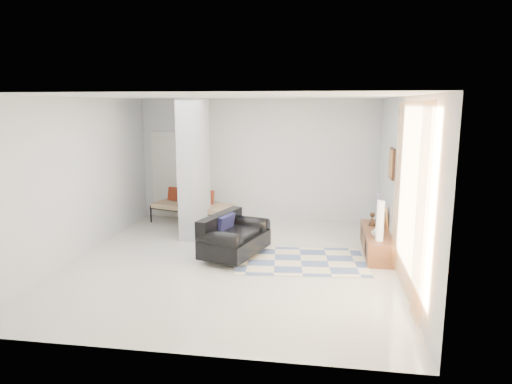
# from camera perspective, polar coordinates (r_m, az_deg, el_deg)

# --- Properties ---
(floor) EXTENTS (6.00, 6.00, 0.00)m
(floor) POSITION_cam_1_polar(r_m,az_deg,el_deg) (8.00, -3.06, -8.67)
(floor) COLOR silver
(floor) RESTS_ON ground
(ceiling) EXTENTS (6.00, 6.00, 0.00)m
(ceiling) POSITION_cam_1_polar(r_m,az_deg,el_deg) (7.53, -3.28, 11.83)
(ceiling) COLOR white
(ceiling) RESTS_ON wall_back
(wall_back) EXTENTS (6.00, 0.00, 6.00)m
(wall_back) POSITION_cam_1_polar(r_m,az_deg,el_deg) (10.56, 0.18, 3.97)
(wall_back) COLOR silver
(wall_back) RESTS_ON ground
(wall_front) EXTENTS (6.00, 0.00, 6.00)m
(wall_front) POSITION_cam_1_polar(r_m,az_deg,el_deg) (4.81, -10.54, -4.69)
(wall_front) COLOR silver
(wall_front) RESTS_ON ground
(wall_left) EXTENTS (0.00, 6.00, 6.00)m
(wall_left) POSITION_cam_1_polar(r_m,az_deg,el_deg) (8.63, -21.34, 1.65)
(wall_left) COLOR silver
(wall_left) RESTS_ON ground
(wall_right) EXTENTS (0.00, 6.00, 6.00)m
(wall_right) POSITION_cam_1_polar(r_m,az_deg,el_deg) (7.57, 17.64, 0.68)
(wall_right) COLOR silver
(wall_right) RESTS_ON ground
(partition_column) EXTENTS (0.35, 1.20, 2.80)m
(partition_column) POSITION_cam_1_polar(r_m,az_deg,el_deg) (9.44, -7.72, 3.04)
(partition_column) COLOR #B2B6B9
(partition_column) RESTS_ON floor
(hallway_door) EXTENTS (0.85, 0.06, 2.04)m
(hallway_door) POSITION_cam_1_polar(r_m,az_deg,el_deg) (11.08, -10.66, 2.13)
(hallway_door) COLOR silver
(hallway_door) RESTS_ON floor
(curtain) EXTENTS (0.00, 2.55, 2.55)m
(curtain) POSITION_cam_1_polar(r_m,az_deg,el_deg) (6.44, 18.50, -0.66)
(curtain) COLOR #FF9943
(curtain) RESTS_ON wall_right
(wall_art) EXTENTS (0.04, 0.45, 0.55)m
(wall_art) POSITION_cam_1_polar(r_m,az_deg,el_deg) (8.41, 16.62, 3.44)
(wall_art) COLOR #33190E
(wall_art) RESTS_ON wall_right
(media_console) EXTENTS (0.45, 1.79, 0.80)m
(media_console) POSITION_cam_1_polar(r_m,az_deg,el_deg) (8.69, 14.79, -5.99)
(media_console) COLOR brown
(media_console) RESTS_ON floor
(loveseat) EXTENTS (1.15, 1.54, 0.76)m
(loveseat) POSITION_cam_1_polar(r_m,az_deg,el_deg) (8.13, -3.00, -5.63)
(loveseat) COLOR silver
(loveseat) RESTS_ON floor
(daybed) EXTENTS (1.99, 1.25, 0.77)m
(daybed) POSITION_cam_1_polar(r_m,az_deg,el_deg) (10.54, -7.90, -1.60)
(daybed) COLOR black
(daybed) RESTS_ON floor
(area_rug) EXTENTS (2.34, 1.68, 0.01)m
(area_rug) POSITION_cam_1_polar(r_m,az_deg,el_deg) (8.04, 5.65, -8.56)
(area_rug) COLOR beige
(area_rug) RESTS_ON floor
(cylinder_lamp) EXTENTS (0.13, 0.13, 0.68)m
(cylinder_lamp) POSITION_cam_1_polar(r_m,az_deg,el_deg) (7.98, 15.26, -3.51)
(cylinder_lamp) COLOR white
(cylinder_lamp) RESTS_ON media_console
(bronze_figurine) EXTENTS (0.14, 0.14, 0.26)m
(bronze_figurine) POSITION_cam_1_polar(r_m,az_deg,el_deg) (8.97, 14.32, -3.30)
(bronze_figurine) COLOR #322116
(bronze_figurine) RESTS_ON media_console
(vase) EXTENTS (0.17, 0.17, 0.17)m
(vase) POSITION_cam_1_polar(r_m,az_deg,el_deg) (8.29, 14.76, -4.78)
(vase) COLOR white
(vase) RESTS_ON media_console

